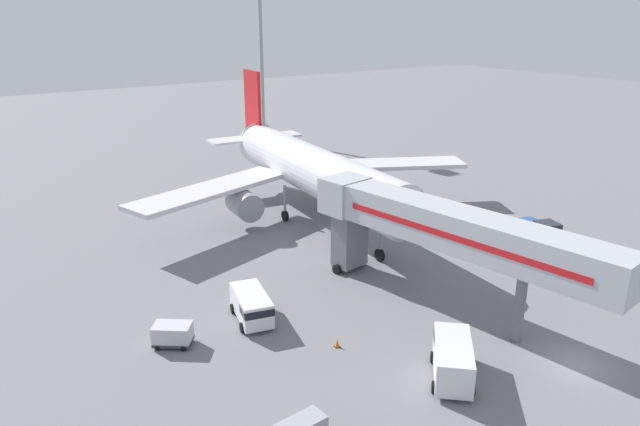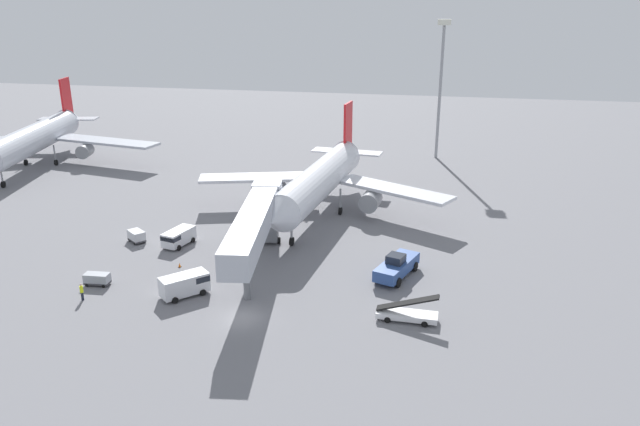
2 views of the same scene
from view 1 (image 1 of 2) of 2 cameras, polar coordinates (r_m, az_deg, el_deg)
name	(u,v)px [view 1 (image 1 of 2)]	position (r m, az deg, el deg)	size (l,w,h in m)	color
ground_plane	(575,365)	(39.83, 23.58, -13.36)	(300.00, 300.00, 0.00)	slate
airplane_at_gate	(311,170)	(59.04, -0.92, 4.21)	(37.59, 37.85, 13.72)	silver
jet_bridge	(437,228)	(41.71, 11.31, -1.46)	(6.72, 23.91, 7.74)	#B2B7C1
pushback_tug	(544,237)	(55.82, 20.92, -2.19)	(4.70, 7.74, 2.73)	#2D4C8E
service_van_mid_right	(252,306)	(40.98, -6.64, -8.93)	(3.06, 4.89, 2.00)	silver
service_van_mid_left	(453,357)	(35.79, 12.78, -13.53)	(4.88, 4.99, 2.28)	silver
baggage_cart_far_right	(173,334)	(39.25, -14.14, -11.33)	(2.78, 2.61, 1.48)	#38383D
safety_cone_alpha	(337,343)	(38.24, 1.68, -12.54)	(0.35, 0.35, 0.54)	black
apron_light_mast	(261,27)	(96.62, -5.81, 17.55)	(2.40, 2.40, 25.74)	#93969B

